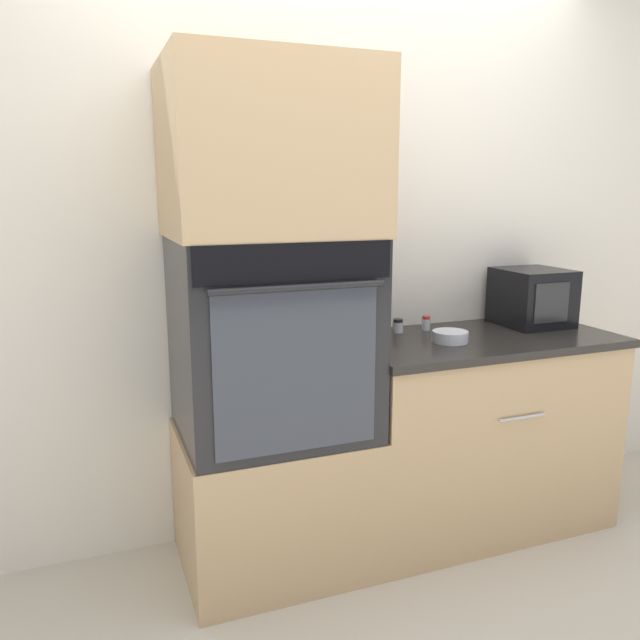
# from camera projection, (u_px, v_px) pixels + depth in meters

# --- Properties ---
(ground_plane) EXTENTS (12.00, 12.00, 0.00)m
(ground_plane) POSITION_uv_depth(u_px,v_px,m) (388.00, 583.00, 2.47)
(ground_plane) COLOR beige
(wall_back) EXTENTS (8.00, 0.05, 2.50)m
(wall_back) POSITION_uv_depth(u_px,v_px,m) (330.00, 253.00, 2.79)
(wall_back) COLOR silver
(wall_back) RESTS_ON ground_plane
(oven_cabinet_base) EXTENTS (0.75, 0.60, 0.58)m
(oven_cabinet_base) POSITION_uv_depth(u_px,v_px,m) (275.00, 498.00, 2.55)
(oven_cabinet_base) COLOR tan
(oven_cabinet_base) RESTS_ON ground_plane
(wall_oven) EXTENTS (0.72, 0.64, 0.78)m
(wall_oven) POSITION_uv_depth(u_px,v_px,m) (272.00, 337.00, 2.41)
(wall_oven) COLOR black
(wall_oven) RESTS_ON oven_cabinet_base
(oven_cabinet_upper) EXTENTS (0.75, 0.60, 0.62)m
(oven_cabinet_upper) POSITION_uv_depth(u_px,v_px,m) (269.00, 151.00, 2.27)
(oven_cabinet_upper) COLOR tan
(oven_cabinet_upper) RESTS_ON wall_oven
(counter_unit) EXTENTS (1.20, 0.63, 0.89)m
(counter_unit) POSITION_uv_depth(u_px,v_px,m) (475.00, 430.00, 2.86)
(counter_unit) COLOR tan
(counter_unit) RESTS_ON ground_plane
(microwave) EXTENTS (0.30, 0.31, 0.27)m
(microwave) POSITION_uv_depth(u_px,v_px,m) (532.00, 297.00, 2.96)
(microwave) COLOR black
(microwave) RESTS_ON counter_unit
(knife_block) EXTENTS (0.10, 0.12, 0.23)m
(knife_block) POSITION_uv_depth(u_px,v_px,m) (371.00, 317.00, 2.70)
(knife_block) COLOR brown
(knife_block) RESTS_ON counter_unit
(bowl) EXTENTS (0.15, 0.15, 0.05)m
(bowl) POSITION_uv_depth(u_px,v_px,m) (450.00, 336.00, 2.65)
(bowl) COLOR silver
(bowl) RESTS_ON counter_unit
(condiment_jar_near) EXTENTS (0.04, 0.04, 0.07)m
(condiment_jar_near) POSITION_uv_depth(u_px,v_px,m) (426.00, 323.00, 2.87)
(condiment_jar_near) COLOR silver
(condiment_jar_near) RESTS_ON counter_unit
(condiment_jar_mid) EXTENTS (0.05, 0.05, 0.06)m
(condiment_jar_mid) POSITION_uv_depth(u_px,v_px,m) (398.00, 326.00, 2.82)
(condiment_jar_mid) COLOR silver
(condiment_jar_mid) RESTS_ON counter_unit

